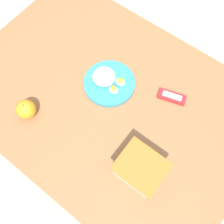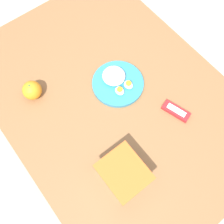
{
  "view_description": "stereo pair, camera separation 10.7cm",
  "coord_description": "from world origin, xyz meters",
  "px_view_note": "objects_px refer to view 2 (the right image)",
  "views": [
    {
      "loc": [
        -0.33,
        0.39,
        1.74
      ],
      "look_at": [
        -0.07,
        0.06,
        0.76
      ],
      "focal_mm": 42.0,
      "sensor_mm": 36.0,
      "label": 1
    },
    {
      "loc": [
        -0.4,
        0.31,
        1.74
      ],
      "look_at": [
        -0.07,
        0.06,
        0.76
      ],
      "focal_mm": 42.0,
      "sensor_mm": 36.0,
      "label": 2
    }
  ],
  "objects_px": {
    "orange_fruit": "(32,90)",
    "candy_bar": "(176,111)",
    "food_container": "(124,174)",
    "rice_plate": "(117,82)"
  },
  "relations": [
    {
      "from": "rice_plate",
      "to": "food_container",
      "type": "bearing_deg",
      "value": 144.88
    },
    {
      "from": "food_container",
      "to": "candy_bar",
      "type": "height_order",
      "value": "food_container"
    },
    {
      "from": "orange_fruit",
      "to": "candy_bar",
      "type": "distance_m",
      "value": 0.61
    },
    {
      "from": "food_container",
      "to": "rice_plate",
      "type": "xyz_separation_m",
      "value": [
        0.33,
        -0.23,
        -0.02
      ]
    },
    {
      "from": "food_container",
      "to": "candy_bar",
      "type": "relative_size",
      "value": 1.37
    },
    {
      "from": "food_container",
      "to": "orange_fruit",
      "type": "xyz_separation_m",
      "value": [
        0.51,
        0.08,
        0.0
      ]
    },
    {
      "from": "orange_fruit",
      "to": "candy_bar",
      "type": "relative_size",
      "value": 0.64
    },
    {
      "from": "rice_plate",
      "to": "candy_bar",
      "type": "xyz_separation_m",
      "value": [
        -0.26,
        -0.11,
        -0.01
      ]
    },
    {
      "from": "food_container",
      "to": "orange_fruit",
      "type": "height_order",
      "value": "food_container"
    },
    {
      "from": "food_container",
      "to": "rice_plate",
      "type": "relative_size",
      "value": 0.76
    }
  ]
}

